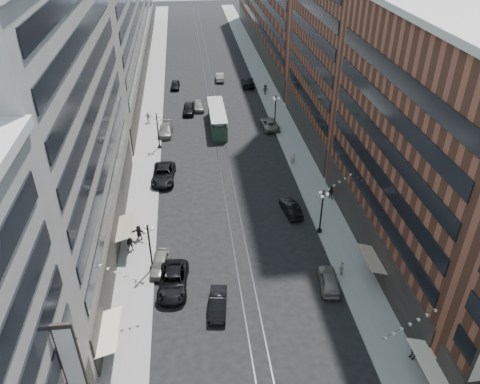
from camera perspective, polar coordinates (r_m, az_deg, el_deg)
name	(u,v)px	position (r m, az deg, el deg)	size (l,w,h in m)	color
ground	(218,131)	(75.95, -2.67, 7.41)	(220.00, 220.00, 0.00)	black
sidewalk_west	(152,110)	(85.18, -10.72, 9.80)	(4.00, 180.00, 0.15)	gray
sidewalk_east	(274,104)	(86.36, 4.21, 10.61)	(4.00, 180.00, 0.15)	gray
rail_west	(210,108)	(85.05, -3.69, 10.23)	(0.12, 180.00, 0.02)	#2D2D33
rail_east	(218,107)	(85.13, -2.74, 10.28)	(0.12, 180.00, 0.02)	#2D2D33
building_west_mid	(55,127)	(47.09, -21.61, 7.40)	(8.00, 36.00, 28.00)	#9C978A
building_west_far	(121,4)	(107.08, -14.31, 21.31)	(8.00, 90.00, 26.00)	#9C978A
building_east_mid	(423,151)	(47.10, 21.43, 4.71)	(8.00, 30.00, 24.00)	brown
lamppost_sw_far	(150,246)	(47.03, -10.94, -6.47)	(1.03, 1.14, 5.52)	black
lamppost_sw_mid	(158,130)	(70.12, -9.99, 7.49)	(1.03, 1.14, 5.52)	black
lamppost_se_far	(322,210)	(51.88, 9.92, -2.20)	(1.03, 1.14, 5.52)	black
lamppost_se_mid	(275,111)	(75.82, 4.32, 9.86)	(1.03, 1.14, 5.52)	black
streetcar	(217,119)	(76.80, -2.80, 8.89)	(2.52, 11.40, 3.15)	#263C2D
car_2	(173,281)	(46.22, -8.16, -10.72)	(2.73, 5.92, 1.65)	black
car_4	(329,280)	(46.76, 10.77, -10.51)	(1.80, 4.48, 1.53)	slate
car_5	(218,304)	(43.84, -2.71, -13.47)	(1.55, 4.45, 1.47)	black
pedestrian_2	(131,244)	(50.96, -13.19, -6.14)	(0.94, 0.51, 1.93)	black
pedestrian_4	(342,268)	(47.98, 12.31, -9.06)	(0.97, 0.44, 1.65)	#BBB39B
car_7	(163,174)	(62.85, -9.31, 2.14)	(2.88, 6.25, 1.74)	black
car_8	(166,130)	(75.49, -9.05, 7.49)	(2.11, 5.19, 1.51)	#68665D
car_9	(175,85)	(94.61, -7.92, 12.80)	(1.68, 4.17, 1.42)	black
car_10	(291,208)	(55.93, 6.22, -1.95)	(1.57, 4.49, 1.48)	black
car_11	(269,124)	(76.89, 3.61, 8.32)	(2.49, 5.41, 1.50)	slate
car_12	(248,82)	(95.18, 0.97, 13.29)	(2.31, 5.68, 1.65)	black
car_13	(189,109)	(82.80, -6.29, 10.06)	(1.93, 4.81, 1.64)	black
car_14	(220,77)	(98.27, -2.47, 13.86)	(1.62, 4.63, 1.53)	gray
pedestrian_5	(139,233)	(52.42, -12.23, -4.85)	(1.66, 0.48, 1.79)	black
pedestrian_6	(148,117)	(79.73, -11.12, 8.91)	(1.06, 0.48, 1.81)	#AA9C8D
pedestrian_7	(331,192)	(59.18, 11.03, -0.05)	(0.78, 0.43, 1.59)	black
pedestrian_8	(293,158)	(65.92, 6.44, 4.10)	(0.66, 0.44, 1.82)	#BFB69E
pedestrian_9	(265,90)	(90.32, 3.11, 12.35)	(1.23, 0.51, 1.90)	black
car_extra_0	(160,264)	(48.46, -9.70, -8.59)	(1.74, 4.32, 1.47)	slate
car_extra_1	(198,106)	(84.17, -5.11, 10.46)	(1.75, 4.35, 1.48)	slate
pedestrian_extra_0	(414,350)	(42.41, 20.45, -17.60)	(1.08, 0.49, 1.84)	black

